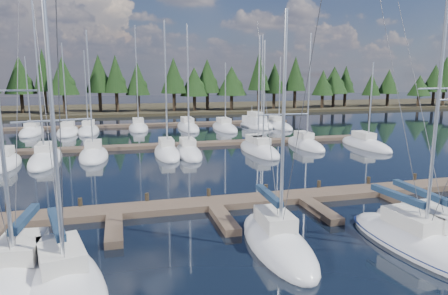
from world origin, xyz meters
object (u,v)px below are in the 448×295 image
object	(u,v)px
main_dock	(214,207)
front_sailboat_3	(277,242)
front_sailboat_1	(19,276)
motor_yacht_right	(254,124)
front_sailboat_5	(439,239)
front_sailboat_2	(64,283)
front_sailboat_4	(416,243)

from	to	relation	value
main_dock	front_sailboat_3	xyz separation A→B (m)	(1.66, -6.13, 0.08)
front_sailboat_1	motor_yacht_right	distance (m)	50.09
front_sailboat_1	front_sailboat_5	bearing A→B (deg)	-3.84
main_dock	front_sailboat_5	size ratio (longest dim) A/B	3.38
front_sailboat_3	front_sailboat_5	world-z (taller)	front_sailboat_5
front_sailboat_2	front_sailboat_4	distance (m)	15.93
front_sailboat_5	main_dock	bearing A→B (deg)	140.49
front_sailboat_1	main_dock	bearing A→B (deg)	34.21
front_sailboat_3	front_sailboat_4	size ratio (longest dim) A/B	0.85
front_sailboat_2	front_sailboat_4	world-z (taller)	front_sailboat_4
front_sailboat_3	front_sailboat_4	xyz separation A→B (m)	(6.44, -1.83, 0.00)
front_sailboat_1	front_sailboat_4	size ratio (longest dim) A/B	1.00
main_dock	front_sailboat_5	distance (m)	12.34
front_sailboat_1	front_sailboat_3	size ratio (longest dim) A/B	1.18
front_sailboat_4	front_sailboat_5	xyz separation A→B (m)	(1.42, 0.10, -0.01)
front_sailboat_1	front_sailboat_5	xyz separation A→B (m)	(19.17, -1.29, -0.01)
main_dock	front_sailboat_4	size ratio (longest dim) A/B	3.16
front_sailboat_1	front_sailboat_2	size ratio (longest dim) A/B	1.15
front_sailboat_2	front_sailboat_5	distance (m)	17.35
front_sailboat_2	front_sailboat_4	size ratio (longest dim) A/B	0.87
front_sailboat_2	front_sailboat_1	bearing A→B (deg)	149.46
main_dock	motor_yacht_right	distance (m)	39.92
front_sailboat_2	motor_yacht_right	size ratio (longest dim) A/B	1.42
front_sailboat_4	front_sailboat_5	world-z (taller)	front_sailboat_4
front_sailboat_3	motor_yacht_right	xyz separation A→B (m)	(13.63, 43.00, 0.18)
main_dock	front_sailboat_3	distance (m)	6.35
front_sailboat_1	front_sailboat_3	world-z (taller)	front_sailboat_1
front_sailboat_5	front_sailboat_3	bearing A→B (deg)	167.63
front_sailboat_5	front_sailboat_2	bearing A→B (deg)	179.31
motor_yacht_right	front_sailboat_3	bearing A→B (deg)	-107.59
main_dock	motor_yacht_right	bearing A→B (deg)	67.48
main_dock	front_sailboat_4	world-z (taller)	front_sailboat_4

